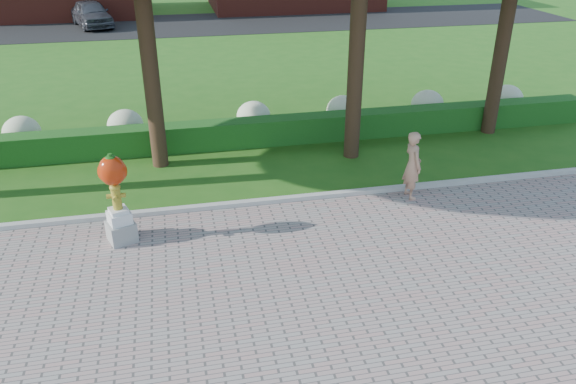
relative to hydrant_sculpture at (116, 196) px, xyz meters
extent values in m
plane|color=#235A16|center=(2.85, -1.94, -1.12)|extent=(100.00, 100.00, 0.00)
cube|color=#ADADA5|center=(2.85, 1.06, -1.05)|extent=(40.00, 0.18, 0.15)
cube|color=#194814|center=(2.85, 5.06, -0.72)|extent=(24.00, 0.70, 0.80)
ellipsoid|color=beige|center=(-3.15, 6.06, -0.57)|extent=(1.10, 1.10, 0.99)
ellipsoid|color=beige|center=(-0.15, 6.06, -0.57)|extent=(1.10, 1.10, 0.99)
ellipsoid|color=beige|center=(3.85, 6.06, -0.57)|extent=(1.10, 1.10, 0.99)
ellipsoid|color=beige|center=(6.85, 6.06, -0.57)|extent=(1.10, 1.10, 0.99)
ellipsoid|color=beige|center=(9.85, 6.06, -0.57)|extent=(1.10, 1.10, 0.99)
ellipsoid|color=beige|center=(12.85, 6.06, -0.57)|extent=(1.10, 1.10, 0.99)
cube|color=black|center=(2.85, 26.06, -1.11)|extent=(50.00, 8.00, 0.02)
cylinder|color=black|center=(0.85, 4.06, 1.96)|extent=(0.44, 0.44, 6.16)
cylinder|color=black|center=(6.35, 3.56, 2.52)|extent=(0.44, 0.44, 7.28)
cylinder|color=black|center=(11.35, 4.56, 1.82)|extent=(0.44, 0.44, 5.88)
cube|color=gray|center=(0.00, 0.00, -0.86)|extent=(0.71, 0.71, 0.45)
cube|color=silver|center=(0.00, 0.00, -0.51)|extent=(0.57, 0.57, 0.25)
cube|color=silver|center=(0.00, 0.00, -0.34)|extent=(0.46, 0.46, 0.09)
cylinder|color=olive|center=(0.00, 0.00, -0.05)|extent=(0.20, 0.20, 0.50)
ellipsoid|color=olive|center=(0.00, 0.00, 0.20)|extent=(0.23, 0.23, 0.16)
cylinder|color=olive|center=(-0.14, 0.00, 0.01)|extent=(0.11, 0.10, 0.10)
cylinder|color=olive|center=(0.14, 0.00, 0.01)|extent=(0.11, 0.10, 0.10)
cylinder|color=olive|center=(0.00, -0.13, 0.01)|extent=(0.11, 0.11, 0.11)
cylinder|color=olive|center=(0.00, 0.00, 0.27)|extent=(0.07, 0.07, 0.04)
ellipsoid|color=#B42909|center=(0.00, 0.00, 0.59)|extent=(0.56, 0.50, 0.65)
ellipsoid|color=#B42909|center=(-0.16, 0.00, 0.57)|extent=(0.27, 0.27, 0.41)
ellipsoid|color=#B42909|center=(0.16, 0.00, 0.57)|extent=(0.27, 0.27, 0.41)
cylinder|color=#195313|center=(0.00, 0.00, 0.91)|extent=(0.09, 0.09, 0.11)
ellipsoid|color=#195313|center=(0.00, 0.00, 0.88)|extent=(0.21, 0.21, 0.07)
imported|color=tan|center=(6.95, 0.66, -0.22)|extent=(0.46, 0.66, 1.73)
imported|color=#43444B|center=(-3.05, 26.53, -0.32)|extent=(3.20, 4.96, 1.57)
camera|label=1|loc=(1.35, -10.99, 5.36)|focal=35.00mm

